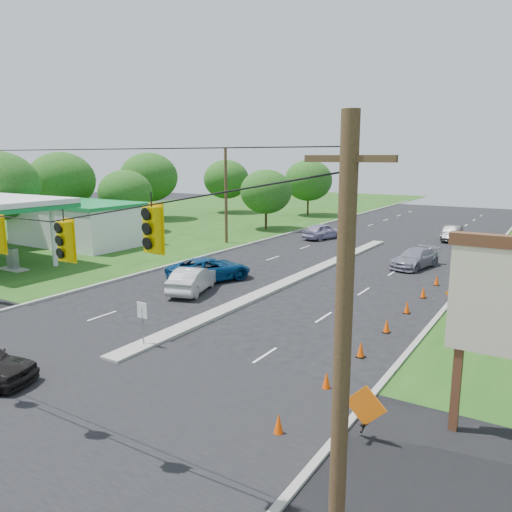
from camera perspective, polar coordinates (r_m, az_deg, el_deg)
The scene contains 35 objects.
ground at distance 19.43m, azimuth -25.59°, elevation -14.96°, with size 160.00×160.00×0.00m, color black.
grass_left at distance 54.27m, azimuth -25.10°, elevation 1.48°, with size 40.00×160.00×0.06m, color #1E4714.
cross_street at distance 19.43m, azimuth -25.59°, elevation -14.96°, with size 160.00×14.00×0.02m, color black.
curb_left at distance 47.16m, azimuth -1.01°, elevation 1.22°, with size 0.25×110.00×0.16m, color gray.
curb_right at distance 40.16m, azimuth 23.99°, elevation -1.54°, with size 0.25×110.00×0.16m, color gray.
median at distance 34.58m, azimuth 4.96°, elevation -2.54°, with size 1.00×34.00×0.18m, color gray.
median_sign at distance 22.35m, azimuth -12.86°, elevation -6.65°, with size 0.55×0.06×2.05m.
utility_pole_far_left at distance 47.93m, azimuth -3.46°, elevation 6.79°, with size 0.28×0.28×9.00m, color #422D1C.
gas_station at distance 48.88m, azimuth -21.01°, elevation 3.88°, with size 18.40×19.70×5.20m.
cone_0 at distance 15.81m, azimuth 2.59°, elevation -18.64°, with size 0.32×0.32×0.70m, color #FB4C05.
cone_1 at distance 18.60m, azimuth 8.05°, elevation -13.91°, with size 0.32×0.32×0.70m, color #FB4C05.
cone_2 at distance 21.60m, azimuth 11.89°, elevation -10.38°, with size 0.32×0.32×0.70m, color #FB4C05.
cone_3 at distance 24.73m, azimuth 14.72°, elevation -7.69°, with size 0.32×0.32×0.70m, color #FB4C05.
cone_4 at distance 27.95m, azimuth 16.88°, elevation -5.60°, with size 0.32×0.32×0.70m, color #FB4C05.
cone_5 at distance 31.23m, azimuth 18.57°, elevation -3.94°, with size 0.32×0.32×0.70m, color #FB4C05.
cone_6 at distance 34.55m, azimuth 19.94°, elevation -2.60°, with size 0.32×0.32×0.70m, color #FB4C05.
cone_7 at distance 37.81m, azimuth 21.96°, elevation -1.59°, with size 0.32×0.32×0.70m, color #FB4C05.
cone_8 at distance 41.20m, azimuth 22.83°, elevation -0.65°, with size 0.32×0.32×0.70m, color #FB4C05.
cone_9 at distance 44.60m, azimuth 23.57°, elevation 0.15°, with size 0.32×0.32×0.70m, color #FB4C05.
cone_10 at distance 48.02m, azimuth 24.20°, elevation 0.83°, with size 0.32×0.32×0.70m, color #FB4C05.
cone_11 at distance 51.45m, azimuth 24.75°, elevation 1.42°, with size 0.32×0.32×0.70m, color #FB4C05.
work_sign_0 at distance 15.43m, azimuth 12.39°, elevation -16.56°, with size 1.27×0.58×1.37m.
work_sign_1 at distance 28.24m, azimuth 22.04°, elevation -4.21°, with size 1.27×0.58×1.37m.
work_sign_2 at distance 41.82m, azimuth 25.45°, elevation 0.34°, with size 1.27×0.58×1.37m.
tree_2 at distance 56.81m, azimuth -14.72°, elevation 6.98°, with size 5.88×5.88×6.86m.
tree_3 at distance 68.03m, azimuth -12.14°, elevation 8.79°, with size 7.56×7.56×8.82m.
tree_4 at distance 74.77m, azimuth -3.42°, elevation 8.74°, with size 6.72×6.72×7.84m.
tree_5 at distance 57.12m, azimuth 1.15°, elevation 7.36°, with size 5.88×5.88×6.86m.
tree_6 at distance 71.23m, azimuth 6.01°, elevation 8.58°, with size 6.72×6.72×7.84m.
tree_14 at distance 61.56m, azimuth -21.34°, elevation 8.04°, with size 7.56×7.56×8.82m.
white_sedan at distance 31.08m, azimuth -7.24°, elevation -2.68°, with size 1.66×4.77×1.57m, color #B7B7B7.
blue_pickup at distance 33.72m, azimuth -5.32°, elevation -1.50°, with size 2.66×5.77×1.60m, color navy.
silver_car_far at distance 39.44m, azimuth 17.70°, elevation -0.24°, with size 2.03×5.00×1.45m, color gray.
silver_car_oncoming at distance 51.20m, azimuth 7.61°, elevation 2.83°, with size 1.89×4.70×1.60m, color #9993B5.
dark_car_receding at distance 53.42m, azimuth 21.51°, elevation 2.43°, with size 1.57×4.51×1.49m, color #323232.
Camera 1 is at (15.14, -8.98, 8.23)m, focal length 35.00 mm.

